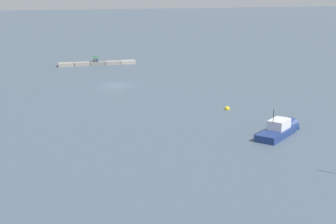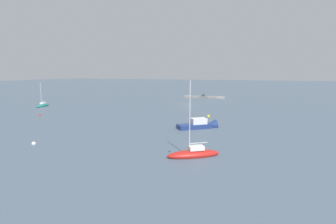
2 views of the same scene
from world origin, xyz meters
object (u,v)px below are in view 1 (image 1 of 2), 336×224
(mooring_buoy_mid, at_px, (227,109))
(person_seated_grey_right, at_px, (94,61))
(motorboat_navy_near, at_px, (280,131))
(person_seated_blue_left, at_px, (97,60))
(umbrella_open_green, at_px, (96,56))

(mooring_buoy_mid, bearing_deg, person_seated_grey_right, -74.73)
(motorboat_navy_near, bearing_deg, person_seated_grey_right, 153.87)
(person_seated_grey_right, bearing_deg, motorboat_navy_near, 109.58)
(person_seated_blue_left, xyz_separation_m, motorboat_navy_near, (-12.18, 53.99, -0.50))
(motorboat_navy_near, height_order, mooring_buoy_mid, motorboat_navy_near)
(person_seated_blue_left, height_order, umbrella_open_green, umbrella_open_green)
(motorboat_navy_near, xyz_separation_m, mooring_buoy_mid, (1.27, -12.00, -0.31))
(person_seated_grey_right, height_order, umbrella_open_green, umbrella_open_green)
(person_seated_blue_left, bearing_deg, mooring_buoy_mid, 110.87)
(person_seated_blue_left, distance_m, umbrella_open_green, 0.91)
(umbrella_open_green, bearing_deg, person_seated_blue_left, 157.27)
(motorboat_navy_near, distance_m, mooring_buoy_mid, 12.07)
(person_seated_grey_right, distance_m, mooring_buoy_mid, 43.54)
(umbrella_open_green, bearing_deg, motorboat_navy_near, 102.96)
(person_seated_grey_right, height_order, mooring_buoy_mid, person_seated_grey_right)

